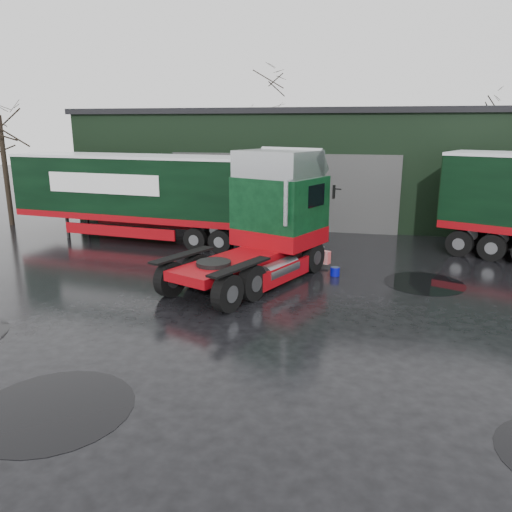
{
  "coord_description": "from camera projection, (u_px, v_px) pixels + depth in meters",
  "views": [
    {
      "loc": [
        2.34,
        -11.9,
        5.43
      ],
      "look_at": [
        -0.73,
        1.94,
        1.7
      ],
      "focal_mm": 35.0,
      "sensor_mm": 36.0,
      "label": 1
    }
  ],
  "objects": [
    {
      "name": "hero_tractor",
      "position": [
        247.0,
        219.0,
        17.11
      ],
      "size": [
        5.81,
        8.04,
        4.6
      ],
      "primitive_type": null,
      "rotation": [
        0.0,
        0.0,
        -0.41
      ],
      "color": "black",
      "rests_on": "ground"
    },
    {
      "name": "ground",
      "position": [
        267.0,
        338.0,
        13.1
      ],
      "size": [
        100.0,
        100.0,
        0.0
      ],
      "primitive_type": "plane",
      "color": "black"
    },
    {
      "name": "puddle_0",
      "position": [
        54.0,
        409.0,
        9.84
      ],
      "size": [
        3.14,
        3.14,
        0.01
      ],
      "primitive_type": "cylinder",
      "color": "black",
      "rests_on": "ground"
    },
    {
      "name": "tree_back_b",
      "position": [
        471.0,
        148.0,
        38.37
      ],
      "size": [
        4.4,
        4.4,
        7.5
      ],
      "primitive_type": null,
      "color": "black",
      "rests_on": "ground"
    },
    {
      "name": "wash_bucket",
      "position": [
        335.0,
        271.0,
        18.51
      ],
      "size": [
        0.4,
        0.4,
        0.32
      ],
      "primitive_type": "cylinder",
      "rotation": [
        0.0,
        0.0,
        0.19
      ],
      "color": "#060891",
      "rests_on": "ground"
    },
    {
      "name": "tree_back_a",
      "position": [
        267.0,
        133.0,
        41.47
      ],
      "size": [
        4.4,
        4.4,
        9.5
      ],
      "primitive_type": null,
      "color": "black",
      "rests_on": "ground"
    },
    {
      "name": "tree_left",
      "position": [
        3.0,
        148.0,
        26.91
      ],
      "size": [
        4.4,
        4.4,
        8.5
      ],
      "primitive_type": null,
      "color": "black",
      "rests_on": "ground"
    },
    {
      "name": "warehouse",
      "position": [
        362.0,
        163.0,
        30.76
      ],
      "size": [
        32.4,
        12.4,
        6.3
      ],
      "color": "black",
      "rests_on": "ground"
    },
    {
      "name": "trailer_left",
      "position": [
        143.0,
        198.0,
        23.7
      ],
      "size": [
        13.47,
        4.24,
        4.11
      ],
      "primitive_type": null,
      "rotation": [
        0.0,
        0.0,
        1.45
      ],
      "color": "silver",
      "rests_on": "ground"
    },
    {
      "name": "puddle_1",
      "position": [
        424.0,
        283.0,
        17.64
      ],
      "size": [
        2.8,
        2.8,
        0.01
      ],
      "primitive_type": "cylinder",
      "color": "black",
      "rests_on": "ground"
    }
  ]
}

